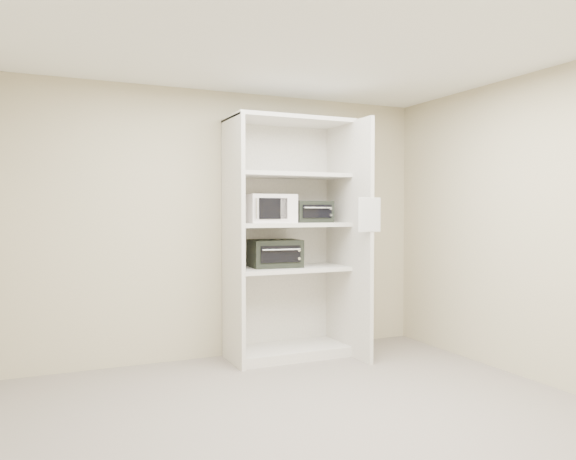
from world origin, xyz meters
name	(u,v)px	position (x,y,z in m)	size (l,w,h in m)	color
floor	(307,423)	(0.00, 0.00, 0.00)	(4.50, 4.00, 0.01)	slate
ceiling	(308,35)	(0.00, 0.00, 2.70)	(4.50, 4.00, 0.01)	white
wall_back	(221,225)	(0.00, 2.00, 1.35)	(4.50, 0.02, 2.70)	#BEB193
wall_front	(546,250)	(0.00, -2.00, 1.35)	(4.50, 0.02, 2.70)	#BEB193
wall_right	(543,227)	(2.25, 0.00, 1.35)	(0.02, 4.00, 2.70)	#BEB193
shelving_unit	(293,246)	(0.67, 1.70, 1.13)	(1.24, 0.92, 2.42)	silver
microwave	(269,209)	(0.42, 1.75, 1.51)	(0.48, 0.36, 0.29)	white
toaster_oven_upper	(312,212)	(0.89, 1.71, 1.48)	(0.38, 0.29, 0.22)	black
toaster_oven_lower	(275,253)	(0.48, 1.74, 1.06)	(0.50, 0.38, 0.28)	black
paper_sign	(370,215)	(1.18, 1.07, 1.45)	(0.25, 0.01, 0.32)	white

